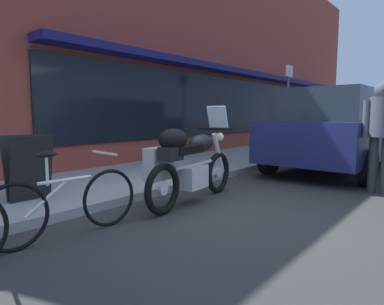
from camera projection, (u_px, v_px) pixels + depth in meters
The scene contains 9 objects.
ground_plane at pixel (225, 209), 4.56m from camera, with size 80.00×80.00×0.00m, color #303030.
storefront_building at pixel (239, 49), 11.72m from camera, with size 21.28×0.90×7.28m.
sidewalk_curb at pixel (301, 146), 13.02m from camera, with size 30.00×2.56×0.12m.
touring_motorcycle at pixel (187, 162), 4.73m from camera, with size 2.12×0.62×1.41m.
parked_bicycle at pixel (66, 203), 3.45m from camera, with size 1.67×0.48×0.92m.
parked_minivan at pixel (340, 129), 7.66m from camera, with size 4.95×2.20×1.79m.
pedestrian_walking at pixel (382, 124), 5.34m from camera, with size 0.49×0.53×1.79m.
sandwich_board_sign at pixel (28, 168), 4.53m from camera, with size 0.55×0.40×0.87m.
parking_sign_pole at pixel (288, 101), 9.83m from camera, with size 0.44×0.07×2.61m.
Camera 1 is at (-3.72, -2.48, 1.28)m, focal length 31.34 mm.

